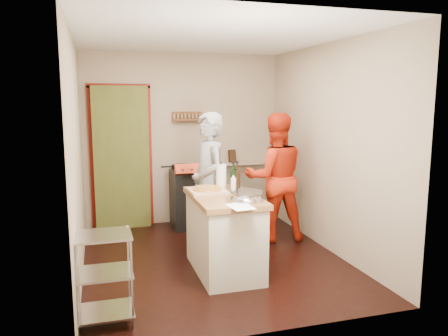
{
  "coord_description": "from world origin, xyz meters",
  "views": [
    {
      "loc": [
        -1.29,
        -4.86,
        1.9
      ],
      "look_at": [
        0.13,
        0.0,
        1.11
      ],
      "focal_mm": 35.0,
      "sensor_mm": 36.0,
      "label": 1
    }
  ],
  "objects_px": {
    "island": "(224,231)",
    "person_red": "(275,177)",
    "stove": "(192,197)",
    "wire_shelving": "(104,274)",
    "person_stripe": "(208,184)"
  },
  "relations": [
    {
      "from": "island",
      "to": "person_stripe",
      "type": "relative_size",
      "value": 0.74
    },
    {
      "from": "island",
      "to": "person_red",
      "type": "bearing_deg",
      "value": 42.8
    },
    {
      "from": "person_stripe",
      "to": "wire_shelving",
      "type": "bearing_deg",
      "value": -48.71
    },
    {
      "from": "stove",
      "to": "wire_shelving",
      "type": "relative_size",
      "value": 1.26
    },
    {
      "from": "island",
      "to": "person_red",
      "type": "height_order",
      "value": "person_red"
    },
    {
      "from": "stove",
      "to": "person_red",
      "type": "height_order",
      "value": "person_red"
    },
    {
      "from": "person_stripe",
      "to": "person_red",
      "type": "xyz_separation_m",
      "value": [
        0.99,
        0.25,
        -0.01
      ]
    },
    {
      "from": "wire_shelving",
      "to": "stove",
      "type": "bearing_deg",
      "value": 63.15
    },
    {
      "from": "stove",
      "to": "wire_shelving",
      "type": "bearing_deg",
      "value": -116.85
    },
    {
      "from": "stove",
      "to": "wire_shelving",
      "type": "distance_m",
      "value": 2.94
    },
    {
      "from": "stove",
      "to": "wire_shelving",
      "type": "xyz_separation_m",
      "value": [
        -1.33,
        -2.62,
        -0.01
      ]
    },
    {
      "from": "stove",
      "to": "person_red",
      "type": "xyz_separation_m",
      "value": [
        0.95,
        -0.91,
        0.42
      ]
    },
    {
      "from": "person_stripe",
      "to": "person_red",
      "type": "bearing_deg",
      "value": 96.62
    },
    {
      "from": "person_stripe",
      "to": "stove",
      "type": "bearing_deg",
      "value": 170.91
    },
    {
      "from": "stove",
      "to": "island",
      "type": "bearing_deg",
      "value": -90.77
    }
  ]
}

